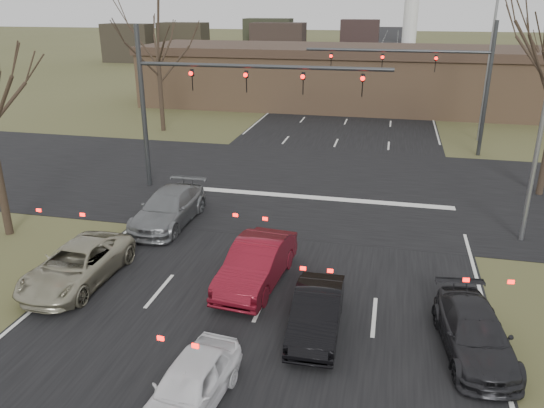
{
  "coord_description": "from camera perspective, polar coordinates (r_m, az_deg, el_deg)",
  "views": [
    {
      "loc": [
        3.53,
        -11.13,
        8.95
      ],
      "look_at": [
        -0.51,
        6.63,
        2.0
      ],
      "focal_mm": 35.0,
      "sensor_mm": 36.0,
      "label": 1
    }
  ],
  "objects": [
    {
      "name": "mast_arm_near",
      "position": [
        25.96,
        -7.23,
        12.14
      ],
      "size": [
        12.12,
        0.24,
        8.0
      ],
      "color": "#383A3D",
      "rests_on": "ground"
    },
    {
      "name": "ground",
      "position": [
        14.71,
        -3.98,
        -16.64
      ],
      "size": [
        360.0,
        360.0,
        0.0
      ],
      "primitive_type": "plane",
      "color": "#484926",
      "rests_on": "ground"
    },
    {
      "name": "road_main",
      "position": [
        71.78,
        10.17,
        13.41
      ],
      "size": [
        14.0,
        300.0,
        0.02
      ],
      "primitive_type": "cube",
      "color": "black",
      "rests_on": "ground"
    },
    {
      "name": "streetlight_right_far",
      "position": [
        38.71,
        22.09,
        14.44
      ],
      "size": [
        2.34,
        0.25,
        10.0
      ],
      "color": "gray",
      "rests_on": "ground"
    },
    {
      "name": "streetlight_right_near",
      "position": [
        22.04,
        26.96,
        9.89
      ],
      "size": [
        2.34,
        0.25,
        10.0
      ],
      "color": "gray",
      "rests_on": "ground"
    },
    {
      "name": "car_silver_suv",
      "position": [
        19.16,
        -20.25,
        -6.17
      ],
      "size": [
        2.29,
        4.77,
        1.31
      ],
      "primitive_type": "imported",
      "rotation": [
        0.0,
        0.0,
        -0.02
      ],
      "color": "#9D997F",
      "rests_on": "ground"
    },
    {
      "name": "building",
      "position": [
        49.55,
        11.24,
        13.21
      ],
      "size": [
        42.4,
        10.4,
        5.3
      ],
      "color": "#866548",
      "rests_on": "ground"
    },
    {
      "name": "mast_arm_far",
      "position": [
        34.46,
        17.63,
        13.39
      ],
      "size": [
        11.12,
        0.24,
        8.0
      ],
      "color": "#383A3D",
      "rests_on": "ground"
    },
    {
      "name": "car_red_ahead",
      "position": [
        17.88,
        -1.69,
        -6.41
      ],
      "size": [
        2.01,
        4.69,
        1.5
      ],
      "primitive_type": "imported",
      "rotation": [
        0.0,
        0.0,
        -0.09
      ],
      "color": "maroon",
      "rests_on": "ground"
    },
    {
      "name": "car_white_sedan",
      "position": [
        13.16,
        -8.83,
        -18.74
      ],
      "size": [
        1.82,
        3.72,
        1.22
      ],
      "primitive_type": "imported",
      "rotation": [
        0.0,
        0.0,
        -0.11
      ],
      "color": "white",
      "rests_on": "ground"
    },
    {
      "name": "road_cross",
      "position": [
        27.84,
        4.84,
        2.09
      ],
      "size": [
        200.0,
        14.0,
        0.02
      ],
      "primitive_type": "cube",
      "color": "black",
      "rests_on": "ground"
    },
    {
      "name": "car_charcoal_sedan",
      "position": [
        15.68,
        20.97,
        -12.85
      ],
      "size": [
        2.21,
        4.34,
        1.21
      ],
      "primitive_type": "imported",
      "rotation": [
        0.0,
        0.0,
        0.13
      ],
      "color": "black",
      "rests_on": "ground"
    },
    {
      "name": "car_black_hatch",
      "position": [
        15.56,
        4.82,
        -11.53
      ],
      "size": [
        1.45,
        3.86,
        1.26
      ],
      "primitive_type": "imported",
      "rotation": [
        0.0,
        0.0,
        0.03
      ],
      "color": "black",
      "rests_on": "ground"
    },
    {
      "name": "car_grey_ahead",
      "position": [
        23.08,
        -11.05,
        -0.41
      ],
      "size": [
        2.09,
        4.99,
        1.44
      ],
      "primitive_type": "imported",
      "rotation": [
        0.0,
        0.0,
        -0.02
      ],
      "color": "slate",
      "rests_on": "ground"
    },
    {
      "name": "tree_left_far",
      "position": [
        39.76,
        -12.39,
        18.12
      ],
      "size": [
        5.7,
        5.7,
        9.5
      ],
      "color": "black",
      "rests_on": "ground"
    }
  ]
}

